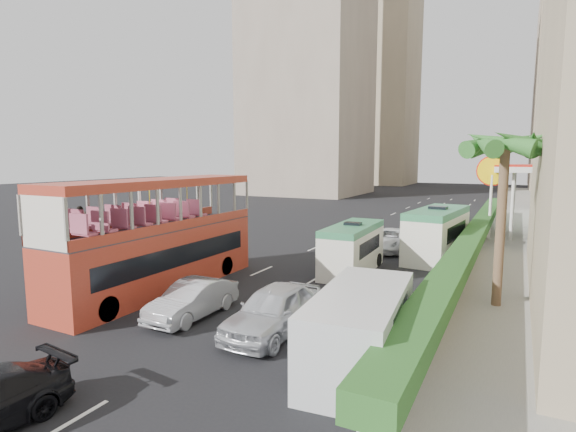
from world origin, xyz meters
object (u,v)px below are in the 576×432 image
Objects in this scene: double_decker_bus at (159,235)px; minibus_far at (437,234)px; panel_van_near at (360,329)px; palm_tree at (501,225)px; minibus_near at (352,248)px; panel_van_far at (454,220)px; car_silver_lane_a at (193,317)px; shell_station at (543,202)px; car_silver_lane_b at (274,333)px; van_asset at (390,250)px.

double_decker_bus reaches higher than minibus_far.
panel_van_near is 0.87× the size of palm_tree.
minibus_near reaches higher than panel_van_far.
panel_van_far is (6.20, 25.22, 0.98)m from car_silver_lane_a.
minibus_far is 10.56m from panel_van_far.
car_silver_lane_a is at bearing 166.27° from panel_van_near.
panel_van_near is 26.83m from shell_station.
panel_van_near is (6.90, -1.02, 1.11)m from car_silver_lane_a.
minibus_far is at bearing -119.05° from shell_station.
panel_van_near is (0.40, -15.70, -0.38)m from minibus_far.
palm_tree reaches higher than minibus_far.
panel_van_near is (10.55, -3.22, -1.42)m from double_decker_bus.
double_decker_bus is 14.39m from palm_tree.
car_silver_lane_a is (3.65, -2.20, -2.53)m from double_decker_bus.
car_silver_lane_a is 28.20m from shell_station.
car_silver_lane_a is at bearing -178.40° from car_silver_lane_b.
palm_tree reaches higher than car_silver_lane_a.
van_asset is 9.95m from panel_van_far.
panel_van_near is at bearing -101.73° from shell_station.
minibus_far reaches higher than car_silver_lane_a.
car_silver_lane_b is 15.66m from van_asset.
car_silver_lane_b is at bearing -16.83° from double_decker_bus.
minibus_near is at bearing -116.66° from minibus_far.
shell_station reaches higher than double_decker_bus.
shell_station reaches higher than car_silver_lane_a.
palm_tree reaches higher than panel_van_near.
car_silver_lane_b is at bearing -109.40° from shell_station.
car_silver_lane_a is at bearing -109.83° from minibus_near.
van_asset reaches higher than car_silver_lane_a.
van_asset is 17.11m from panel_van_near.
palm_tree is (13.80, 4.00, 0.85)m from double_decker_bus.
shell_station is (16.00, 23.00, 0.22)m from double_decker_bus.
panel_van_near is 8.24m from palm_tree.
minibus_far is 9.41m from palm_tree.
double_decker_bus reaches higher than car_silver_lane_a.
minibus_far is at bearing 79.23° from car_silver_lane_b.
van_asset is at bearing 125.21° from palm_tree.
car_silver_lane_b is (3.49, 0.04, 0.00)m from car_silver_lane_a.
shell_station reaches higher than panel_van_far.
panel_van_far is at bearing 75.98° from car_silver_lane_a.
car_silver_lane_a is 16.08m from van_asset.
minibus_near is at bearing 105.03° from panel_van_near.
shell_station is at bearing 71.47° from car_silver_lane_b.
minibus_far reaches higher than car_silver_lane_b.
car_silver_lane_a is 25.99m from panel_van_far.
minibus_near is 6.38m from minibus_far.
car_silver_lane_b is (7.14, -2.16, -2.53)m from double_decker_bus.
double_decker_bus is at bearing -115.12° from van_asset.
panel_van_near reaches higher than van_asset.
minibus_near is at bearing 71.48° from car_silver_lane_a.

